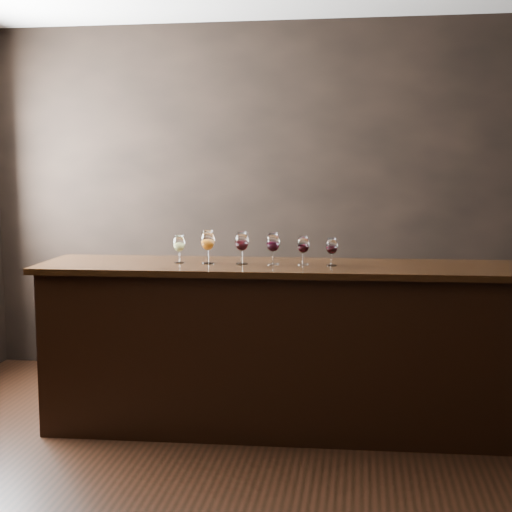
# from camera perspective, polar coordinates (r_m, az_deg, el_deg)

# --- Properties ---
(ground) EXTENTS (5.00, 5.00, 0.00)m
(ground) POSITION_cam_1_polar(r_m,az_deg,el_deg) (3.84, -0.53, -18.70)
(ground) COLOR black
(ground) RESTS_ON ground
(room_shell) EXTENTS (5.02, 4.52, 2.81)m
(room_shell) POSITION_cam_1_polar(r_m,az_deg,el_deg) (3.61, -3.98, 9.30)
(room_shell) COLOR black
(room_shell) RESTS_ON ground
(bar_counter) EXTENTS (2.96, 0.76, 1.03)m
(bar_counter) POSITION_cam_1_polar(r_m,az_deg,el_deg) (4.57, 1.83, -7.54)
(bar_counter) COLOR black
(bar_counter) RESTS_ON ground
(bar_top) EXTENTS (3.06, 0.84, 0.04)m
(bar_top) POSITION_cam_1_polar(r_m,az_deg,el_deg) (4.47, 1.86, -0.92)
(bar_top) COLOR black
(bar_top) RESTS_ON bar_counter
(back_bar_shelf) EXTENTS (2.45, 0.40, 0.88)m
(back_bar_shelf) POSITION_cam_1_polar(r_m,az_deg,el_deg) (5.71, -4.14, -5.31)
(back_bar_shelf) COLOR black
(back_bar_shelf) RESTS_ON ground
(glass_white) EXTENTS (0.08, 0.08, 0.18)m
(glass_white) POSITION_cam_1_polar(r_m,az_deg,el_deg) (4.55, -6.17, 0.95)
(glass_white) COLOR white
(glass_white) RESTS_ON bar_top
(glass_amber) EXTENTS (0.09, 0.09, 0.21)m
(glass_amber) POSITION_cam_1_polar(r_m,az_deg,el_deg) (4.50, -3.88, 1.19)
(glass_amber) COLOR white
(glass_amber) RESTS_ON bar_top
(glass_red_a) EXTENTS (0.09, 0.09, 0.20)m
(glass_red_a) POSITION_cam_1_polar(r_m,az_deg,el_deg) (4.46, -1.15, 1.11)
(glass_red_a) COLOR white
(glass_red_a) RESTS_ON bar_top
(glass_red_b) EXTENTS (0.09, 0.09, 0.20)m
(glass_red_b) POSITION_cam_1_polar(r_m,az_deg,el_deg) (4.44, 1.37, 1.04)
(glass_red_b) COLOR white
(glass_red_b) RESTS_ON bar_top
(glass_red_c) EXTENTS (0.08, 0.08, 0.18)m
(glass_red_c) POSITION_cam_1_polar(r_m,az_deg,el_deg) (4.44, 3.79, 0.86)
(glass_red_c) COLOR white
(glass_red_c) RESTS_ON bar_top
(glass_red_d) EXTENTS (0.07, 0.07, 0.17)m
(glass_red_d) POSITION_cam_1_polar(r_m,az_deg,el_deg) (4.42, 6.08, 0.75)
(glass_red_d) COLOR white
(glass_red_d) RESTS_ON bar_top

